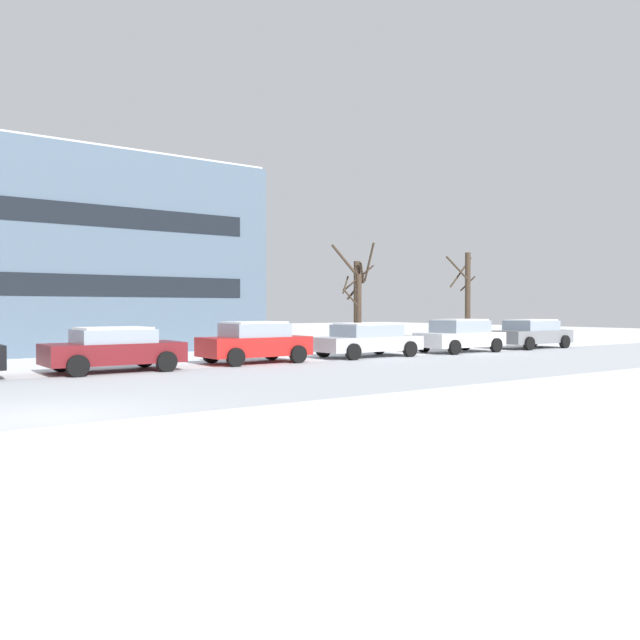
{
  "coord_description": "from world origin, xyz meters",
  "views": [
    {
      "loc": [
        -2.66,
        -12.26,
        1.96
      ],
      "look_at": [
        9.35,
        4.71,
        1.59
      ],
      "focal_mm": 36.26,
      "sensor_mm": 36.0,
      "label": 1
    }
  ],
  "objects_px": {
    "parked_car_maroon": "(114,349)",
    "parked_car_gray": "(531,333)",
    "parked_car_red": "(255,342)",
    "parked_car_silver": "(367,340)",
    "parked_car_white": "(460,336)"
  },
  "relations": [
    {
      "from": "parked_car_maroon",
      "to": "parked_car_silver",
      "type": "relative_size",
      "value": 0.91
    },
    {
      "from": "parked_car_red",
      "to": "parked_car_gray",
      "type": "relative_size",
      "value": 0.89
    },
    {
      "from": "parked_car_maroon",
      "to": "parked_car_gray",
      "type": "distance_m",
      "value": 20.61
    },
    {
      "from": "parked_car_red",
      "to": "parked_car_white",
      "type": "xyz_separation_m",
      "value": [
        10.3,
        -0.35,
        -0.01
      ]
    },
    {
      "from": "parked_car_red",
      "to": "parked_car_silver",
      "type": "relative_size",
      "value": 0.86
    },
    {
      "from": "parked_car_maroon",
      "to": "parked_car_silver",
      "type": "distance_m",
      "value": 10.31
    },
    {
      "from": "parked_car_maroon",
      "to": "parked_car_silver",
      "type": "xyz_separation_m",
      "value": [
        10.3,
        0.2,
        -0.01
      ]
    },
    {
      "from": "parked_car_red",
      "to": "parked_car_silver",
      "type": "height_order",
      "value": "parked_car_red"
    },
    {
      "from": "parked_car_red",
      "to": "parked_car_gray",
      "type": "height_order",
      "value": "parked_car_red"
    },
    {
      "from": "parked_car_red",
      "to": "parked_car_maroon",
      "type": "bearing_deg",
      "value": -177.01
    },
    {
      "from": "parked_car_maroon",
      "to": "parked_car_white",
      "type": "bearing_deg",
      "value": -0.29
    },
    {
      "from": "parked_car_maroon",
      "to": "parked_car_gray",
      "type": "height_order",
      "value": "parked_car_gray"
    },
    {
      "from": "parked_car_silver",
      "to": "parked_car_red",
      "type": "bearing_deg",
      "value": 179.24
    },
    {
      "from": "parked_car_maroon",
      "to": "parked_car_red",
      "type": "relative_size",
      "value": 1.06
    },
    {
      "from": "parked_car_red",
      "to": "parked_car_silver",
      "type": "xyz_separation_m",
      "value": [
        5.15,
        -0.07,
        -0.05
      ]
    }
  ]
}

